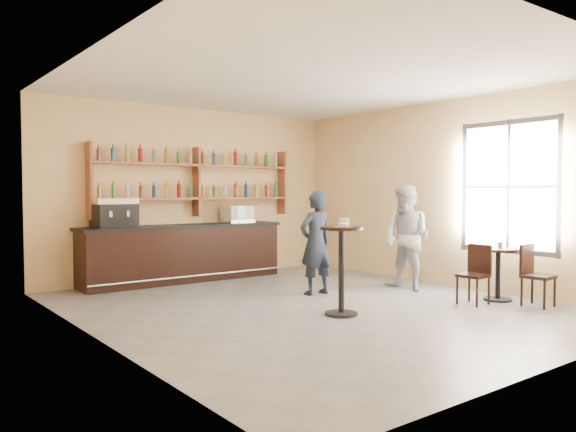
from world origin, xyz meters
TOP-DOWN VIEW (x-y plane):
  - floor at (0.00, 0.00)m, footprint 7.00×7.00m
  - ceiling at (0.00, 0.00)m, footprint 7.00×7.00m
  - wall_back at (0.00, 3.50)m, footprint 7.00×0.00m
  - wall_front at (0.00, -3.50)m, footprint 7.00×0.00m
  - wall_left at (-3.00, 0.00)m, footprint 0.00×7.00m
  - wall_right at (3.00, 0.00)m, footprint 0.00×7.00m
  - window_pane at (2.99, -1.20)m, footprint 0.00×2.00m
  - window_frame at (2.99, -1.20)m, footprint 0.04×1.70m
  - shelf_unit at (0.00, 3.37)m, footprint 4.00×0.26m
  - liquor_bottles at (0.00, 3.37)m, footprint 3.68×0.10m
  - bar_counter at (-0.39, 3.15)m, footprint 3.80×0.74m
  - espresso_machine at (-1.66, 3.15)m, footprint 0.72×0.49m
  - pastry_case at (0.76, 3.15)m, footprint 0.58×0.48m
  - pedestal_table at (-0.03, -0.66)m, footprint 0.74×0.74m
  - napkin at (-0.03, -0.66)m, footprint 0.16×0.16m
  - donut at (-0.02, -0.67)m, footprint 0.14×0.14m
  - cup_pedestal at (0.11, -0.56)m, footprint 0.17×0.17m
  - man_main at (0.66, 0.69)m, footprint 0.60×0.40m
  - cafe_table at (2.50, -1.35)m, footprint 0.72×0.72m
  - cup_cafe at (2.55, -1.35)m, footprint 0.10×0.10m
  - chair_west at (1.95, -1.30)m, footprint 0.39×0.39m
  - chair_south at (2.55, -1.95)m, footprint 0.40×0.40m
  - patron_second at (2.12, 0.08)m, footprint 0.72×0.89m

SIDE VIEW (x-z plane):
  - floor at x=0.00m, z-range 0.00..0.00m
  - cafe_table at x=2.50m, z-range 0.00..0.79m
  - chair_west at x=1.95m, z-range 0.00..0.86m
  - chair_south at x=2.55m, z-range 0.00..0.87m
  - bar_counter at x=-0.39m, z-range 0.00..1.03m
  - pedestal_table at x=-0.03m, z-range 0.00..1.17m
  - man_main at x=0.66m, z-range 0.00..1.64m
  - cup_cafe at x=2.55m, z-range 0.79..0.87m
  - patron_second at x=2.12m, z-range 0.00..1.74m
  - napkin at x=-0.03m, z-range 1.17..1.17m
  - pastry_case at x=0.76m, z-range 1.03..1.35m
  - donut at x=-0.02m, z-range 1.17..1.22m
  - cup_pedestal at x=0.11m, z-range 1.17..1.27m
  - espresso_machine at x=-1.66m, z-range 1.03..1.52m
  - wall_back at x=0.00m, z-range -1.90..5.10m
  - wall_front at x=0.00m, z-range -1.90..5.10m
  - wall_left at x=-3.00m, z-range -1.90..5.10m
  - wall_right at x=3.00m, z-range -1.90..5.10m
  - window_frame at x=2.99m, z-range 0.65..2.75m
  - window_pane at x=2.99m, z-range 0.70..2.70m
  - shelf_unit at x=0.00m, z-range 1.11..2.51m
  - liquor_bottles at x=0.00m, z-range 1.48..2.48m
  - ceiling at x=0.00m, z-range 3.20..3.20m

